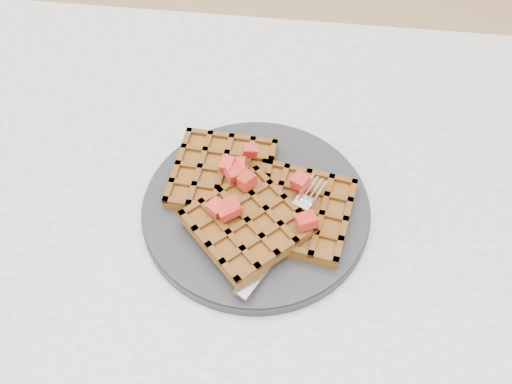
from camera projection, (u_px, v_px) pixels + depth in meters
The scene contains 5 objects.
table at pixel (310, 280), 0.76m from camera, with size 1.20×0.80×0.75m.
plate at pixel (256, 208), 0.68m from camera, with size 0.27×0.27×0.02m, color black.
waffles at pixel (256, 201), 0.66m from camera, with size 0.22×0.22×0.03m.
strawberry_pile at pixel (256, 185), 0.64m from camera, with size 0.15×0.15×0.02m, color #8E0904, non-canonical shape.
fork at pixel (288, 232), 0.64m from camera, with size 0.02×0.18×0.02m, color silver, non-canonical shape.
Camera 1 is at (-0.03, -0.36, 1.31)m, focal length 40.00 mm.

